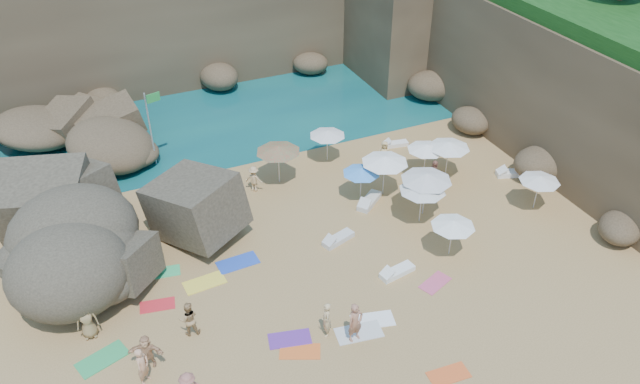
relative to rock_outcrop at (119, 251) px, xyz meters
name	(u,v)px	position (x,y,z in m)	size (l,w,h in m)	color
ground	(307,272)	(7.64, -5.05, 0.00)	(120.00, 120.00, 0.00)	tan
seawater	(164,48)	(7.64, 24.95, 0.00)	(120.00, 120.00, 0.00)	#0C4751
cliff_back	(198,15)	(9.64, 19.95, 4.00)	(44.00, 8.00, 8.00)	brown
cliff_right	(537,61)	(26.64, 2.95, 4.00)	(8.00, 30.00, 8.00)	brown
cliff_corner	(409,8)	(24.64, 14.95, 4.00)	(10.00, 12.00, 8.00)	brown
rock_promontory	(31,157)	(-3.36, 10.95, 0.00)	(12.00, 7.00, 2.00)	brown
rock_outcrop	(119,251)	(0.00, 0.00, 0.00)	(9.17, 6.88, 3.67)	brown
flag_pole	(151,119)	(3.44, 7.16, 2.88)	(0.87, 0.27, 4.51)	silver
parasol_0	(327,133)	(12.56, 3.46, 1.82)	(2.09, 2.09, 1.98)	silver
parasol_1	(426,147)	(16.85, -0.25, 1.85)	(2.13, 2.13, 2.01)	silver
parasol_2	(449,145)	(17.95, -0.79, 2.02)	(2.33, 2.33, 2.20)	silver
parasol_5	(427,177)	(14.88, -3.34, 2.26)	(2.60, 2.60, 2.46)	silver
parasol_6	(278,149)	(9.17, 2.45, 2.13)	(2.46, 2.46, 2.33)	silver
parasol_7	(385,159)	(13.86, -0.92, 2.17)	(2.50, 2.50, 2.37)	silver
parasol_8	(540,179)	(20.47, -5.27, 1.81)	(2.09, 2.09, 1.97)	silver
parasol_9	(423,188)	(14.39, -3.81, 2.03)	(2.34, 2.34, 2.22)	silver
parasol_10	(361,171)	(12.57, -0.78, 1.73)	(1.99, 1.99, 1.88)	silver
parasol_11	(453,223)	(14.31, -6.62, 1.80)	(2.07, 2.07, 1.96)	silver
lounger_0	(362,172)	(13.75, 1.27, 0.14)	(1.76, 0.59, 0.27)	silver
lounger_1	(395,144)	(17.04, 3.28, 0.12)	(1.55, 0.52, 0.24)	white
lounger_2	(369,201)	(12.77, -1.43, 0.14)	(1.86, 0.62, 0.29)	silver
lounger_3	(338,239)	(9.91, -3.63, 0.13)	(1.71, 0.57, 0.27)	silver
lounger_4	(512,173)	(21.42, -2.30, 0.14)	(1.77, 0.59, 0.28)	white
lounger_5	(397,272)	(11.34, -6.87, 0.13)	(1.70, 0.57, 0.27)	white
towel_2	(300,351)	(5.54, -9.27, 0.01)	(1.62, 0.81, 0.03)	orange
towel_3	(102,359)	(-1.68, -6.47, 0.02)	(1.93, 0.97, 0.03)	green
towel_5	(373,320)	(8.96, -8.97, 0.02)	(1.79, 0.89, 0.03)	white
towel_6	(290,339)	(5.41, -8.50, 0.02)	(1.72, 0.86, 0.03)	#642D93
towel_7	(157,305)	(0.91, -4.41, 0.01)	(1.48, 0.74, 0.03)	red
towel_8	(238,263)	(4.93, -3.16, 0.02)	(1.92, 0.96, 0.03)	blue
towel_9	(435,283)	(12.60, -8.09, 0.01)	(1.54, 0.77, 0.03)	#D05173
towel_10	(449,375)	(10.28, -12.65, 0.01)	(1.59, 0.80, 0.03)	orange
towel_11	(163,272)	(1.61, -2.41, 0.01)	(1.52, 0.76, 0.03)	#37C373
towel_12	(205,283)	(3.15, -3.86, 0.02)	(1.84, 0.92, 0.03)	#FEE243
towel_13	(359,333)	(8.12, -9.35, 0.02)	(1.92, 0.96, 0.03)	silver
person_stand_0	(143,366)	(-0.31, -8.23, 0.85)	(0.62, 0.41, 1.71)	tan
person_stand_1	(189,319)	(1.84, -6.54, 0.81)	(0.79, 0.62, 1.63)	tan
person_stand_2	(254,179)	(7.64, 2.20, 0.75)	(0.97, 0.40, 1.50)	tan
person_stand_3	(434,176)	(16.43, -1.81, 0.96)	(1.13, 0.47, 1.93)	#9E634F
person_stand_4	(384,153)	(15.33, 1.65, 0.77)	(0.75, 0.41, 1.53)	#DFBB75
person_stand_5	(174,189)	(3.42, 2.83, 0.87)	(1.61, 0.46, 1.73)	tan
person_stand_6	(326,320)	(6.88, -8.85, 0.82)	(0.60, 0.39, 1.64)	#D4B278
person_lie_2	(90,332)	(-1.91, -5.05, 0.23)	(0.85, 1.74, 0.46)	olive
person_lie_3	(149,361)	(-0.03, -7.49, 0.20)	(1.37, 1.48, 0.40)	tan
person_lie_4	(355,335)	(7.81, -9.58, 0.22)	(0.67, 1.84, 0.44)	#A66E53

